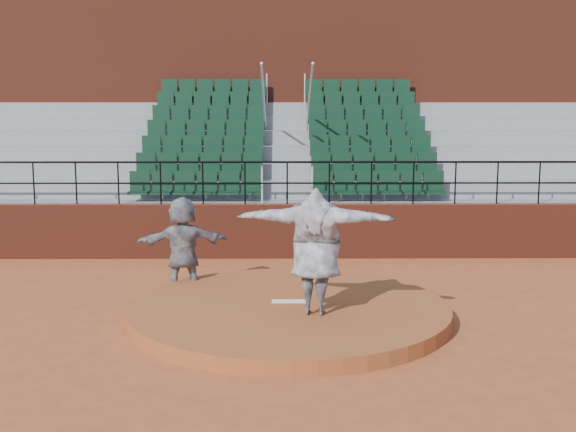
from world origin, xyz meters
name	(u,v)px	position (x,y,z in m)	size (l,w,h in m)	color
ground	(289,318)	(0.00, 0.00, 0.00)	(90.00, 90.00, 0.00)	#A85025
pitchers_mound	(289,311)	(0.00, 0.00, 0.12)	(5.50, 5.50, 0.25)	#9C4D23
pitching_rubber	(289,301)	(0.00, 0.15, 0.27)	(0.60, 0.15, 0.03)	white
boundary_wall	(287,231)	(0.00, 5.00, 0.65)	(24.00, 0.30, 1.30)	maroon
wall_railing	(287,173)	(0.00, 5.00, 2.03)	(24.04, 0.05, 1.03)	black
seating_deck	(286,182)	(0.00, 8.65, 1.44)	(24.00, 5.97, 4.63)	gray
press_box_facade	(286,107)	(0.00, 12.60, 3.55)	(24.00, 3.00, 7.10)	maroon
pitcher	(316,251)	(0.43, -0.54, 1.29)	(2.56, 0.70, 2.08)	black
fielder	(183,245)	(-2.05, 1.77, 0.95)	(1.76, 0.56, 1.90)	black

